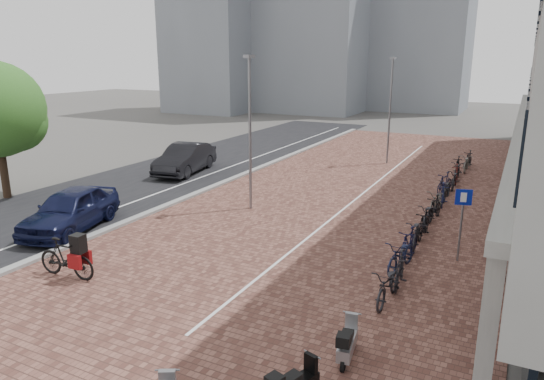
{
  "coord_description": "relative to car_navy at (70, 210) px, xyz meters",
  "views": [
    {
      "loc": [
        8.95,
        -11.7,
        6.6
      ],
      "look_at": [
        0.0,
        6.0,
        1.3
      ],
      "focal_mm": 32.93,
      "sensor_mm": 36.0,
      "label": 1
    }
  ],
  "objects": [
    {
      "name": "street_tree",
      "position": [
        -6.4,
        2.03,
        3.29
      ],
      "size": [
        4.46,
        4.46,
        6.48
      ],
      "color": "#382619",
      "rests_on": "ground"
    },
    {
      "name": "parking_sign",
      "position": [
        14.0,
        3.51,
        0.86
      ],
      "size": [
        0.51,
        0.19,
        2.5
      ],
      "rotation": [
        0.0,
        0.0,
        0.3
      ],
      "color": "slate",
      "rests_on": "ground"
    },
    {
      "name": "ground",
      "position": [
        6.5,
        -1.36,
        -0.83
      ],
      "size": [
        140.0,
        140.0,
        0.0
      ],
      "primitive_type": "plane",
      "color": "#474442",
      "rests_on": "ground"
    },
    {
      "name": "plaza_brick",
      "position": [
        8.5,
        10.64,
        -0.82
      ],
      "size": [
        14.5,
        42.0,
        0.04
      ],
      "primitive_type": "cube",
      "color": "brown",
      "rests_on": "ground"
    },
    {
      "name": "car_navy",
      "position": [
        0.0,
        0.0,
        0.0
      ],
      "size": [
        3.13,
        5.2,
        1.66
      ],
      "primitive_type": "imported",
      "rotation": [
        0.0,
        0.0,
        0.26
      ],
      "color": "black",
      "rests_on": "ground"
    },
    {
      "name": "bike_row",
      "position": [
        12.53,
        9.29,
        -0.31
      ],
      "size": [
        1.21,
        21.44,
        1.05
      ],
      "color": "black",
      "rests_on": "ground"
    },
    {
      "name": "curb",
      "position": [
        1.4,
        10.64,
        -0.76
      ],
      "size": [
        0.35,
        42.0,
        0.14
      ],
      "primitive_type": "cube",
      "color": "gray",
      "rests_on": "ground"
    },
    {
      "name": "lamp_near",
      "position": [
        4.94,
        5.63,
        2.48
      ],
      "size": [
        0.12,
        0.12,
        6.63
      ],
      "primitive_type": "cylinder",
      "color": "slate",
      "rests_on": "ground"
    },
    {
      "name": "parking_line",
      "position": [
        8.7,
        10.64,
        -0.79
      ],
      "size": [
        0.1,
        30.0,
        0.0
      ],
      "primitive_type": "cube",
      "color": "white",
      "rests_on": "plaza_brick"
    },
    {
      "name": "car_dark",
      "position": [
        -2.02,
        10.21,
        0.02
      ],
      "size": [
        2.69,
        5.4,
        1.7
      ],
      "primitive_type": "imported",
      "rotation": [
        0.0,
        0.0,
        0.18
      ],
      "color": "black",
      "rests_on": "ground"
    },
    {
      "name": "scooter_front",
      "position": [
        12.5,
        -3.48,
        -0.36
      ],
      "size": [
        0.62,
        1.41,
        0.94
      ],
      "primitive_type": null,
      "rotation": [
        0.0,
        0.0,
        0.15
      ],
      "color": "gray",
      "rests_on": "ground"
    },
    {
      "name": "lamp_far",
      "position": [
        7.91,
        18.14,
        2.44
      ],
      "size": [
        0.12,
        0.12,
        6.54
      ],
      "primitive_type": "cylinder",
      "color": "slate",
      "rests_on": "ground"
    },
    {
      "name": "street_asphalt",
      "position": [
        -2.5,
        10.64,
        -0.82
      ],
      "size": [
        8.0,
        50.0,
        0.03
      ],
      "primitive_type": "cube",
      "color": "black",
      "rests_on": "ground"
    },
    {
      "name": "hero_bike",
      "position": [
        3.4,
        -3.22,
        -0.17
      ],
      "size": [
        2.13,
        0.74,
        1.48
      ],
      "rotation": [
        0.0,
        0.0,
        1.64
      ],
      "color": "black",
      "rests_on": "ground"
    },
    {
      "name": "lane_line",
      "position": [
        -0.5,
        10.64,
        -0.81
      ],
      "size": [
        0.12,
        44.0,
        0.0
      ],
      "primitive_type": "cube",
      "color": "white",
      "rests_on": "street_asphalt"
    }
  ]
}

